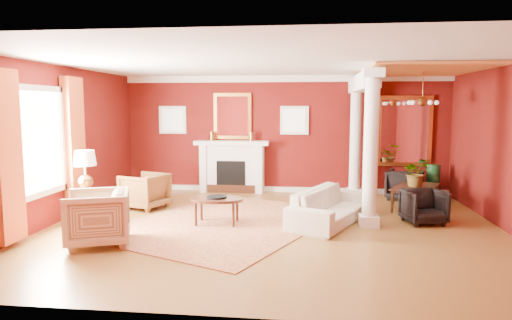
# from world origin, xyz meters

# --- Properties ---
(ground) EXTENTS (8.00, 8.00, 0.00)m
(ground) POSITION_xyz_m (0.00, 0.00, 0.00)
(ground) COLOR brown
(ground) RESTS_ON ground
(room_shell) EXTENTS (8.04, 7.04, 2.92)m
(room_shell) POSITION_xyz_m (0.00, 0.00, 2.02)
(room_shell) COLOR #5A0E0C
(room_shell) RESTS_ON ground
(fireplace) EXTENTS (1.85, 0.42, 1.29)m
(fireplace) POSITION_xyz_m (-1.30, 3.32, 0.65)
(fireplace) COLOR white
(fireplace) RESTS_ON ground
(overmantel_mirror) EXTENTS (0.95, 0.07, 1.15)m
(overmantel_mirror) POSITION_xyz_m (-1.30, 3.45, 1.90)
(overmantel_mirror) COLOR gold
(overmantel_mirror) RESTS_ON fireplace
(flank_window_left) EXTENTS (0.70, 0.07, 0.70)m
(flank_window_left) POSITION_xyz_m (-2.85, 3.46, 1.80)
(flank_window_left) COLOR white
(flank_window_left) RESTS_ON room_shell
(flank_window_right) EXTENTS (0.70, 0.07, 0.70)m
(flank_window_right) POSITION_xyz_m (0.25, 3.46, 1.80)
(flank_window_right) COLOR white
(flank_window_right) RESTS_ON room_shell
(left_window) EXTENTS (0.21, 2.55, 2.60)m
(left_window) POSITION_xyz_m (-3.89, -0.60, 1.42)
(left_window) COLOR white
(left_window) RESTS_ON room_shell
(column_front) EXTENTS (0.36, 0.36, 2.80)m
(column_front) POSITION_xyz_m (1.70, 0.30, 1.43)
(column_front) COLOR white
(column_front) RESTS_ON ground
(column_back) EXTENTS (0.36, 0.36, 2.80)m
(column_back) POSITION_xyz_m (1.70, 3.00, 1.43)
(column_back) COLOR white
(column_back) RESTS_ON ground
(header_beam) EXTENTS (0.30, 3.20, 0.32)m
(header_beam) POSITION_xyz_m (1.70, 1.90, 2.62)
(header_beam) COLOR white
(header_beam) RESTS_ON column_front
(amber_ceiling) EXTENTS (2.30, 3.40, 0.04)m
(amber_ceiling) POSITION_xyz_m (2.85, 1.75, 2.87)
(amber_ceiling) COLOR #DB8940
(amber_ceiling) RESTS_ON room_shell
(dining_mirror) EXTENTS (1.30, 0.07, 1.70)m
(dining_mirror) POSITION_xyz_m (2.90, 3.45, 1.55)
(dining_mirror) COLOR gold
(dining_mirror) RESTS_ON room_shell
(chandelier) EXTENTS (0.60, 0.62, 0.75)m
(chandelier) POSITION_xyz_m (2.90, 1.80, 2.25)
(chandelier) COLOR #A87534
(chandelier) RESTS_ON room_shell
(crown_trim) EXTENTS (8.00, 0.08, 0.16)m
(crown_trim) POSITION_xyz_m (0.00, 3.46, 2.82)
(crown_trim) COLOR white
(crown_trim) RESTS_ON room_shell
(base_trim) EXTENTS (8.00, 0.08, 0.12)m
(base_trim) POSITION_xyz_m (0.00, 3.46, 0.06)
(base_trim) COLOR white
(base_trim) RESTS_ON ground
(rug) EXTENTS (4.62, 5.15, 0.02)m
(rug) POSITION_xyz_m (-0.89, 0.24, 0.01)
(rug) COLOR maroon
(rug) RESTS_ON ground
(sofa) EXTENTS (1.47, 2.22, 0.84)m
(sofa) POSITION_xyz_m (1.02, 0.46, 0.42)
(sofa) COLOR beige
(sofa) RESTS_ON ground
(armchair_leopard) EXTENTS (0.98, 1.01, 0.82)m
(armchair_leopard) POSITION_xyz_m (-2.81, 1.24, 0.41)
(armchair_leopard) COLOR black
(armchair_leopard) RESTS_ON ground
(armchair_stripe) EXTENTS (1.13, 1.17, 0.95)m
(armchair_stripe) POSITION_xyz_m (-2.63, -1.31, 0.47)
(armchair_stripe) COLOR tan
(armchair_stripe) RESTS_ON ground
(coffee_table) EXTENTS (0.97, 0.97, 0.49)m
(coffee_table) POSITION_xyz_m (-1.04, 0.11, 0.44)
(coffee_table) COLOR black
(coffee_table) RESTS_ON ground
(coffee_book) EXTENTS (0.16, 0.03, 0.22)m
(coffee_book) POSITION_xyz_m (-1.08, 0.18, 0.60)
(coffee_book) COLOR black
(coffee_book) RESTS_ON coffee_table
(side_table) EXTENTS (0.54, 0.54, 1.36)m
(side_table) POSITION_xyz_m (-3.38, -0.18, 0.90)
(side_table) COLOR black
(side_table) RESTS_ON ground
(dining_table) EXTENTS (1.00, 1.44, 0.76)m
(dining_table) POSITION_xyz_m (2.87, 1.83, 0.38)
(dining_table) COLOR black
(dining_table) RESTS_ON ground
(dining_chair_near) EXTENTS (0.80, 0.77, 0.69)m
(dining_chair_near) POSITION_xyz_m (2.72, 0.61, 0.35)
(dining_chair_near) COLOR black
(dining_chair_near) RESTS_ON ground
(dining_chair_far) EXTENTS (0.94, 0.92, 0.76)m
(dining_chair_far) POSITION_xyz_m (2.82, 2.81, 0.38)
(dining_chair_far) COLOR black
(dining_chair_far) RESTS_ON ground
(green_urn) EXTENTS (0.34, 0.34, 0.81)m
(green_urn) POSITION_xyz_m (3.50, 3.00, 0.32)
(green_urn) COLOR #154420
(green_urn) RESTS_ON ground
(potted_plant) EXTENTS (0.73, 0.76, 0.47)m
(potted_plant) POSITION_xyz_m (2.83, 1.82, 0.99)
(potted_plant) COLOR #26591E
(potted_plant) RESTS_ON dining_table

